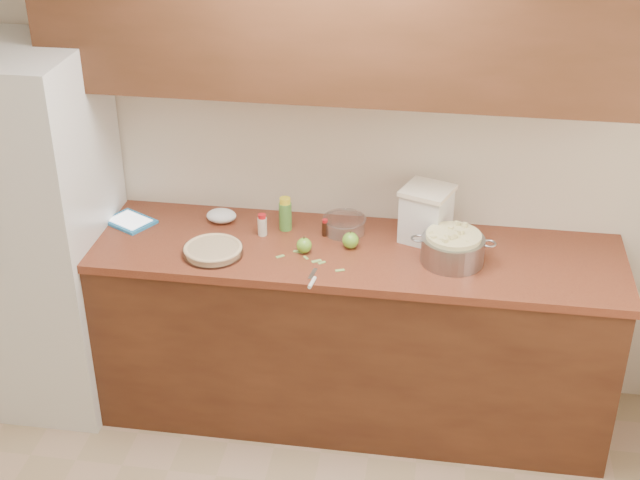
# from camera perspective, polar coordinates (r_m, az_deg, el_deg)

# --- Properties ---
(room_shell) EXTENTS (3.60, 3.60, 3.60)m
(room_shell) POSITION_cam_1_polar(r_m,az_deg,el_deg) (2.64, -3.67, -8.78)
(room_shell) COLOR tan
(room_shell) RESTS_ON ground
(counter_run) EXTENTS (2.64, 0.68, 0.92)m
(counter_run) POSITION_cam_1_polar(r_m,az_deg,el_deg) (4.31, 0.76, -5.79)
(counter_run) COLOR #522B17
(counter_run) RESTS_ON ground
(upper_cabinets) EXTENTS (2.60, 0.34, 0.70)m
(upper_cabinets) POSITION_cam_1_polar(r_m,az_deg,el_deg) (3.82, 1.25, 14.30)
(upper_cabinets) COLOR #532C19
(upper_cabinets) RESTS_ON room_shell
(fridge) EXTENTS (0.70, 0.70, 1.80)m
(fridge) POSITION_cam_1_polar(r_m,az_deg,el_deg) (4.45, -17.94, 0.50)
(fridge) COLOR silver
(fridge) RESTS_ON ground
(pie) EXTENTS (0.27, 0.27, 0.04)m
(pie) POSITION_cam_1_polar(r_m,az_deg,el_deg) (4.02, -6.86, -0.66)
(pie) COLOR silver
(pie) RESTS_ON counter_run
(colander) EXTENTS (0.37, 0.28, 0.14)m
(colander) POSITION_cam_1_polar(r_m,az_deg,el_deg) (3.96, 8.49, -0.53)
(colander) COLOR gray
(colander) RESTS_ON counter_run
(flour_canister) EXTENTS (0.27, 0.27, 0.26)m
(flour_canister) POSITION_cam_1_polar(r_m,az_deg,el_deg) (4.10, 6.81, 1.69)
(flour_canister) COLOR silver
(flour_canister) RESTS_ON counter_run
(tablet) EXTENTS (0.27, 0.25, 0.02)m
(tablet) POSITION_cam_1_polar(r_m,az_deg,el_deg) (4.37, -12.07, 1.18)
(tablet) COLOR #2881C1
(tablet) RESTS_ON counter_run
(paring_knife) EXTENTS (0.04, 0.17, 0.02)m
(paring_knife) POSITION_cam_1_polar(r_m,az_deg,el_deg) (3.79, -0.50, -2.65)
(paring_knife) COLOR gray
(paring_knife) RESTS_ON counter_run
(lemon_bottle) EXTENTS (0.06, 0.06, 0.16)m
(lemon_bottle) POSITION_cam_1_polar(r_m,az_deg,el_deg) (4.19, -2.24, 1.65)
(lemon_bottle) COLOR #4C8C38
(lemon_bottle) RESTS_ON counter_run
(cinnamon_shaker) EXTENTS (0.04, 0.04, 0.11)m
(cinnamon_shaker) POSITION_cam_1_polar(r_m,az_deg,el_deg) (4.15, -3.72, 0.96)
(cinnamon_shaker) COLOR beige
(cinnamon_shaker) RESTS_ON counter_run
(vanilla_bottle) EXTENTS (0.03, 0.03, 0.08)m
(vanilla_bottle) POSITION_cam_1_polar(r_m,az_deg,el_deg) (4.14, 0.32, 0.79)
(vanilla_bottle) COLOR black
(vanilla_bottle) RESTS_ON counter_run
(mixing_bowl) EXTENTS (0.21, 0.21, 0.08)m
(mixing_bowl) POSITION_cam_1_polar(r_m,az_deg,el_deg) (4.17, 1.57, 1.03)
(mixing_bowl) COLOR silver
(mixing_bowl) RESTS_ON counter_run
(paper_towel) EXTENTS (0.17, 0.15, 0.06)m
(paper_towel) POSITION_cam_1_polar(r_m,az_deg,el_deg) (4.30, -6.33, 1.56)
(paper_towel) COLOR white
(paper_towel) RESTS_ON counter_run
(apple_left) EXTENTS (0.07, 0.07, 0.08)m
(apple_left) POSITION_cam_1_polar(r_m,az_deg,el_deg) (4.01, -1.02, -0.34)
(apple_left) COLOR #69A82C
(apple_left) RESTS_ON counter_run
(apple_center) EXTENTS (0.08, 0.08, 0.09)m
(apple_center) POSITION_cam_1_polar(r_m,az_deg,el_deg) (4.04, 1.96, -0.02)
(apple_center) COLOR #69A82C
(apple_center) RESTS_ON counter_run
(peel_a) EXTENTS (0.04, 0.03, 0.00)m
(peel_a) POSITION_cam_1_polar(r_m,az_deg,el_deg) (3.88, 1.28, -1.95)
(peel_a) COLOR #8BB758
(peel_a) RESTS_ON counter_run
(peel_b) EXTENTS (0.05, 0.03, 0.00)m
(peel_b) POSITION_cam_1_polar(r_m,az_deg,el_deg) (4.03, -1.39, -0.75)
(peel_b) COLOR #8BB758
(peel_b) RESTS_ON counter_run
(peel_c) EXTENTS (0.04, 0.04, 0.00)m
(peel_c) POSITION_cam_1_polar(r_m,az_deg,el_deg) (3.99, -2.57, -1.06)
(peel_c) COLOR #8BB758
(peel_c) RESTS_ON counter_run
(peel_d) EXTENTS (0.03, 0.03, 0.00)m
(peel_d) POSITION_cam_1_polar(r_m,az_deg,el_deg) (3.98, -0.91, -1.14)
(peel_d) COLOR #8BB758
(peel_d) RESTS_ON counter_run
(peel_e) EXTENTS (0.04, 0.03, 0.00)m
(peel_e) POSITION_cam_1_polar(r_m,az_deg,el_deg) (3.94, 0.11, -1.46)
(peel_e) COLOR #8BB758
(peel_e) RESTS_ON counter_run
(peel_f) EXTENTS (0.05, 0.04, 0.00)m
(peel_f) POSITION_cam_1_polar(r_m,az_deg,el_deg) (3.95, -0.22, -1.36)
(peel_f) COLOR #8BB758
(peel_f) RESTS_ON counter_run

